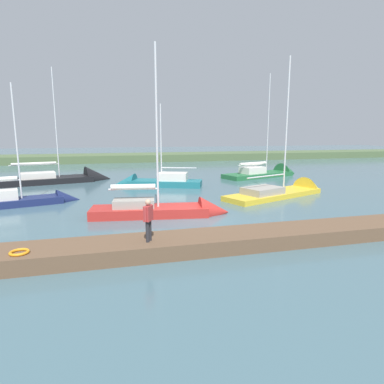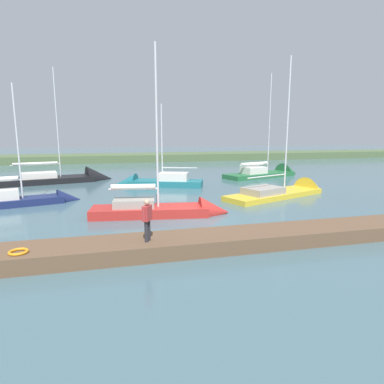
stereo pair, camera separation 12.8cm
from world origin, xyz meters
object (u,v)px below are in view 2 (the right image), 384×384
at_px(sailboat_far_right, 290,193).
at_px(sailboat_near_dock, 272,175).
at_px(sailboat_inner_slip, 27,203).
at_px(person_on_dock, 147,217).
at_px(life_ring_buoy, 18,252).
at_px(sailboat_outer_mooring, 153,184).
at_px(sailboat_behind_pier, 170,212).
at_px(sailboat_far_left, 70,180).

height_order(sailboat_far_right, sailboat_near_dock, sailboat_near_dock).
bearing_deg(sailboat_inner_slip, person_on_dock, -74.01).
relative_size(life_ring_buoy, sailboat_outer_mooring, 0.08).
height_order(life_ring_buoy, sailboat_outer_mooring, sailboat_outer_mooring).
xyz_separation_m(sailboat_behind_pier, sailboat_near_dock, (-14.32, -14.77, -0.05)).
xyz_separation_m(sailboat_outer_mooring, sailboat_inner_slip, (9.22, 5.75, -0.06)).
distance_m(life_ring_buoy, sailboat_far_left, 21.95).
relative_size(sailboat_near_dock, sailboat_far_left, 1.01).
relative_size(sailboat_far_right, person_on_dock, 6.92).
bearing_deg(sailboat_behind_pier, sailboat_far_right, 29.84).
distance_m(life_ring_buoy, sailboat_far_right, 19.81).
bearing_deg(person_on_dock, sailboat_far_left, 135.50).
bearing_deg(sailboat_inner_slip, life_ring_buoy, -93.61).
distance_m(life_ring_buoy, sailboat_outer_mooring, 18.52).
distance_m(life_ring_buoy, person_on_dock, 4.57).
height_order(sailboat_inner_slip, sailboat_far_left, sailboat_far_left).
xyz_separation_m(sailboat_outer_mooring, sailboat_near_dock, (-13.90, -3.86, -0.05)).
relative_size(sailboat_outer_mooring, sailboat_far_left, 0.68).
xyz_separation_m(sailboat_inner_slip, sailboat_far_left, (-1.55, -10.48, -0.01)).
relative_size(sailboat_behind_pier, sailboat_far_right, 0.91).
relative_size(sailboat_outer_mooring, sailboat_behind_pier, 0.79).
distance_m(sailboat_behind_pier, sailboat_near_dock, 20.57).
bearing_deg(sailboat_outer_mooring, sailboat_far_right, 167.19).
distance_m(sailboat_outer_mooring, sailboat_near_dock, 14.43).
distance_m(sailboat_inner_slip, sailboat_far_left, 10.60).
xyz_separation_m(sailboat_far_left, person_on_dock, (-5.31, 21.75, 1.44)).
bearing_deg(sailboat_far_left, life_ring_buoy, -101.60).
relative_size(sailboat_outer_mooring, sailboat_inner_slip, 0.95).
height_order(sailboat_far_right, sailboat_far_left, sailboat_far_left).
distance_m(sailboat_inner_slip, sailboat_near_dock, 25.05).
bearing_deg(sailboat_outer_mooring, life_ring_buoy, 89.45).
bearing_deg(person_on_dock, life_ring_buoy, -145.91).
distance_m(life_ring_buoy, sailboat_inner_slip, 11.70).
height_order(life_ring_buoy, sailboat_far_left, sailboat_far_left).
height_order(sailboat_behind_pier, sailboat_far_left, sailboat_far_left).
bearing_deg(sailboat_near_dock, sailboat_outer_mooring, 177.22).
bearing_deg(sailboat_far_right, sailboat_near_dock, 47.70).
bearing_deg(sailboat_outer_mooring, sailboat_inner_slip, 53.13).
distance_m(sailboat_far_right, person_on_dock, 16.13).
xyz_separation_m(life_ring_buoy, sailboat_outer_mooring, (-6.85, -17.20, -0.47)).
distance_m(sailboat_far_right, sailboat_near_dock, 11.28).
bearing_deg(life_ring_buoy, sailboat_behind_pier, -135.65).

